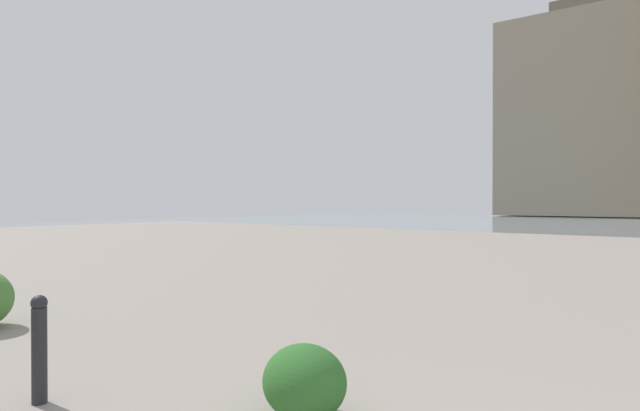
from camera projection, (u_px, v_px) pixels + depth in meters
building_slab at (580, 117)px, 61.20m from camera, size 17.24×11.40×25.62m
bollard_near at (39, 347)px, 4.22m from camera, size 0.13×0.13×0.90m
shrub_wide at (304, 382)px, 3.92m from camera, size 0.68×0.61×0.57m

